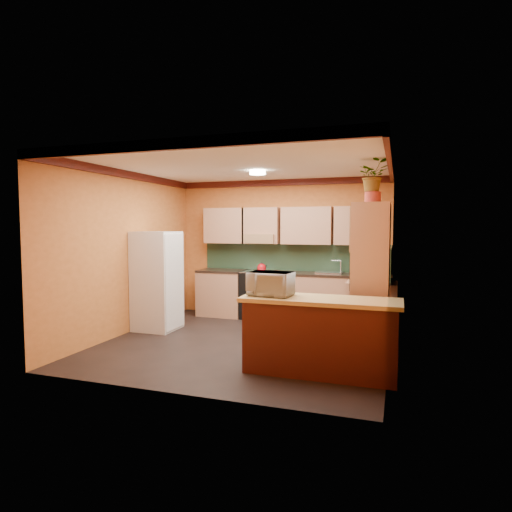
% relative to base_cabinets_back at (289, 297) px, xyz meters
% --- Properties ---
extents(room_shell, '(4.24, 4.24, 2.72)m').
position_rel_base_cabinets_back_xyz_m(room_shell, '(-0.21, -1.52, 1.65)').
color(room_shell, black).
rests_on(room_shell, ground).
extents(base_cabinets_back, '(3.65, 0.60, 0.88)m').
position_rel_base_cabinets_back_xyz_m(base_cabinets_back, '(0.00, 0.00, 0.00)').
color(base_cabinets_back, '#A57357').
rests_on(base_cabinets_back, ground).
extents(countertop_back, '(3.65, 0.62, 0.04)m').
position_rel_base_cabinets_back_xyz_m(countertop_back, '(0.00, -0.00, 0.46)').
color(countertop_back, black).
rests_on(countertop_back, base_cabinets_back).
extents(stove, '(0.58, 0.58, 0.91)m').
position_rel_base_cabinets_back_xyz_m(stove, '(-0.62, -0.00, 0.02)').
color(stove, black).
rests_on(stove, ground).
extents(kettle, '(0.22, 0.22, 0.18)m').
position_rel_base_cabinets_back_xyz_m(kettle, '(-0.52, -0.05, 0.56)').
color(kettle, '#AE0B12').
rests_on(kettle, stove).
extents(sink, '(0.48, 0.40, 0.03)m').
position_rel_base_cabinets_back_xyz_m(sink, '(0.78, 0.00, 0.50)').
color(sink, silver).
rests_on(sink, countertop_back).
extents(base_cabinets_right, '(0.60, 0.80, 0.88)m').
position_rel_base_cabinets_back_xyz_m(base_cabinets_right, '(1.57, -0.68, 0.00)').
color(base_cabinets_right, '#A57357').
rests_on(base_cabinets_right, ground).
extents(countertop_right, '(0.62, 0.80, 0.04)m').
position_rel_base_cabinets_back_xyz_m(countertop_right, '(1.57, -0.68, 0.46)').
color(countertop_right, black).
rests_on(countertop_right, base_cabinets_right).
extents(fridge, '(0.68, 0.66, 1.70)m').
position_rel_base_cabinets_back_xyz_m(fridge, '(-1.98, -1.45, 0.41)').
color(fridge, silver).
rests_on(fridge, ground).
extents(pantry, '(0.48, 0.90, 2.10)m').
position_rel_base_cabinets_back_xyz_m(pantry, '(1.62, -1.80, 0.61)').
color(pantry, '#A57357').
rests_on(pantry, ground).
extents(fern_pot, '(0.22, 0.22, 0.16)m').
position_rel_base_cabinets_back_xyz_m(fern_pot, '(1.62, -1.75, 1.74)').
color(fern_pot, maroon).
rests_on(fern_pot, pantry).
extents(fern, '(0.48, 0.44, 0.44)m').
position_rel_base_cabinets_back_xyz_m(fern, '(1.62, -1.75, 2.04)').
color(fern, '#A57357').
rests_on(fern, fern_pot).
extents(breakfast_bar, '(1.80, 0.55, 0.88)m').
position_rel_base_cabinets_back_xyz_m(breakfast_bar, '(1.09, -2.80, 0.00)').
color(breakfast_bar, '#481110').
rests_on(breakfast_bar, ground).
extents(bar_top, '(1.90, 0.65, 0.05)m').
position_rel_base_cabinets_back_xyz_m(bar_top, '(1.09, -2.80, 0.47)').
color(bar_top, tan).
rests_on(bar_top, breakfast_bar).
extents(microwave, '(0.56, 0.40, 0.29)m').
position_rel_base_cabinets_back_xyz_m(microwave, '(0.47, -2.80, 0.64)').
color(microwave, silver).
rests_on(microwave, bar_top).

